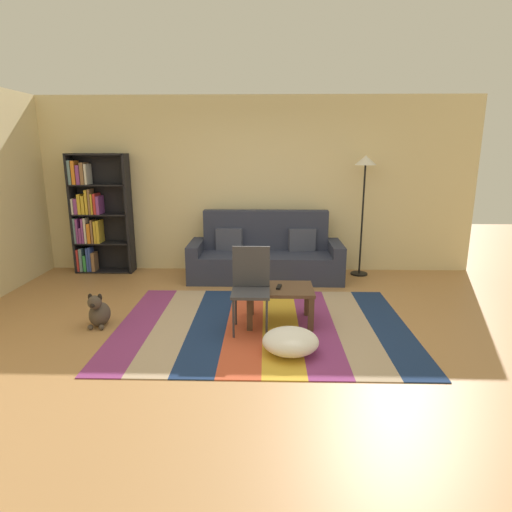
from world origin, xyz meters
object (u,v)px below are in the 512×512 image
Objects in this scene: dog at (99,312)px; tv_remote at (279,287)px; couch at (265,256)px; coffee_table at (280,294)px; pouf at (290,341)px; folding_chair at (251,282)px; bookshelf at (94,215)px; standing_lamp at (365,176)px.

dog is 2.00m from tv_remote.
couch is at bearing 46.14° from dog.
coffee_table reaches higher than pouf.
dog is 1.72m from folding_chair.
pouf is (2.92, -2.80, -0.78)m from bookshelf.
tv_remote is (2.82, -2.06, -0.47)m from bookshelf.
folding_chair is (1.68, -0.03, 0.37)m from dog.
standing_lamp reaches higher than tv_remote.
coffee_table is at bearing 96.31° from pouf.
bookshelf reaches higher than standing_lamp.
standing_lamp is at bearing 66.62° from tv_remote.
bookshelf is 4.18m from standing_lamp.
pouf is 2.17m from dog.
tv_remote is at bearing -123.49° from standing_lamp.
bookshelf is 3.54m from coffee_table.
coffee_table is 0.09m from tv_remote.
couch reaches higher than pouf.
bookshelf is 3.38m from folding_chair.
couch is 2.74m from bookshelf.
folding_chair is at bearing -1.16° from dog.
bookshelf reaches higher than couch.
pouf is at bearing -16.77° from folding_chair.
folding_chair reaches higher than pouf.
bookshelf is at bearing 136.15° from pouf.
folding_chair is at bearing 124.40° from pouf.
dog reaches higher than pouf.
couch is at bearing 124.39° from folding_chair.
tv_remote reaches higher than pouf.
coffee_table is 4.89× the size of tv_remote.
standing_lamp is at bearing 7.94° from couch.
couch is at bearing 95.62° from pouf.
bookshelf is 2.05× the size of folding_chair.
tv_remote is (-1.31, -1.98, -1.09)m from standing_lamp.
couch is 15.07× the size of tv_remote.
tv_remote is 0.36m from folding_chair.
couch reaches higher than coffee_table.
couch is 4.19× the size of pouf.
bookshelf is at bearing 173.95° from couch.
tv_remote reaches higher than coffee_table.
folding_chair is at bearing -142.39° from tv_remote.
couch reaches higher than folding_chair.
bookshelf is 4.64× the size of dog.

